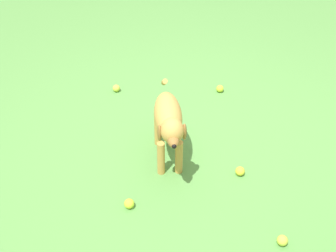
{
  "coord_description": "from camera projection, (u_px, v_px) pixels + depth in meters",
  "views": [
    {
      "loc": [
        -1.43,
        1.93,
        2.04
      ],
      "look_at": [
        0.05,
        0.17,
        0.28
      ],
      "focal_mm": 44.6,
      "sensor_mm": 36.0,
      "label": 1
    }
  ],
  "objects": [
    {
      "name": "tennis_ball_4",
      "position": [
        282.0,
        240.0,
        2.43
      ],
      "size": [
        0.07,
        0.07,
        0.07
      ],
      "primitive_type": "sphere",
      "color": "#C0D33F",
      "rests_on": "ground"
    },
    {
      "name": "tennis_ball_1",
      "position": [
        220.0,
        89.0,
        3.75
      ],
      "size": [
        0.07,
        0.07,
        0.07
      ],
      "primitive_type": "sphere",
      "color": "#CBDC36",
      "rests_on": "ground"
    },
    {
      "name": "ground",
      "position": [
        188.0,
        148.0,
        3.14
      ],
      "size": [
        14.0,
        14.0,
        0.0
      ],
      "primitive_type": "plane",
      "color": "#548C42"
    },
    {
      "name": "tennis_ball_0",
      "position": [
        116.0,
        88.0,
        3.76
      ],
      "size": [
        0.07,
        0.07,
        0.07
      ],
      "primitive_type": "sphere",
      "color": "#C4D841",
      "rests_on": "ground"
    },
    {
      "name": "tennis_ball_2",
      "position": [
        129.0,
        204.0,
        2.66
      ],
      "size": [
        0.07,
        0.07,
        0.07
      ],
      "primitive_type": "sphere",
      "color": "#C3E032",
      "rests_on": "ground"
    },
    {
      "name": "tennis_ball_3",
      "position": [
        240.0,
        171.0,
        2.9
      ],
      "size": [
        0.07,
        0.07,
        0.07
      ],
      "primitive_type": "sphere",
      "color": "yellow",
      "rests_on": "ground"
    },
    {
      "name": "dog",
      "position": [
        169.0,
        121.0,
        2.81
      ],
      "size": [
        0.61,
        0.61,
        0.55
      ],
      "rotation": [
        0.0,
        0.0,
        2.35
      ],
      "color": "#C69347",
      "rests_on": "ground"
    }
  ]
}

